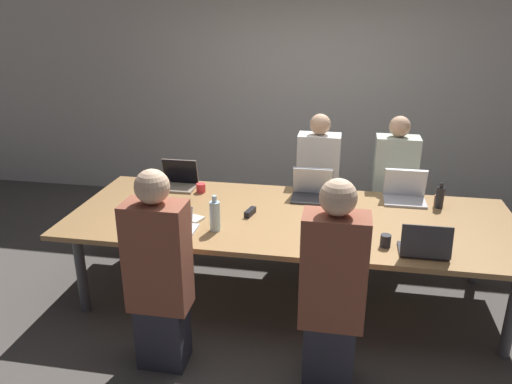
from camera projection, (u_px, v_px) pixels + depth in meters
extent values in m
plane|color=#4C4742|center=(288.00, 295.00, 4.27)|extent=(24.00, 24.00, 0.00)
cube|color=beige|center=(314.00, 89.00, 5.87)|extent=(12.00, 0.06, 2.80)
cube|color=#9E7547|center=(290.00, 218.00, 4.02)|extent=(3.55, 1.38, 0.04)
cylinder|color=#4C4C51|center=(81.00, 272.00, 3.94)|extent=(0.08, 0.08, 0.70)
cylinder|color=#4C4C51|center=(512.00, 314.00, 3.41)|extent=(0.08, 0.08, 0.70)
cylinder|color=#4C4C51|center=(133.00, 220.00, 4.88)|extent=(0.08, 0.08, 0.70)
cylinder|color=#4C4C51|center=(477.00, 247.00, 4.35)|extent=(0.08, 0.08, 0.70)
cube|color=#333338|center=(422.00, 251.00, 3.43)|extent=(0.32, 0.22, 0.02)
cube|color=#333338|center=(427.00, 242.00, 3.29)|extent=(0.33, 0.04, 0.22)
cube|color=#0F1933|center=(426.00, 241.00, 3.30)|extent=(0.32, 0.04, 0.22)
cylinder|color=#232328|center=(386.00, 241.00, 3.49)|extent=(0.07, 0.07, 0.09)
cube|color=gray|center=(334.00, 244.00, 3.52)|extent=(0.31, 0.26, 0.02)
cube|color=gray|center=(334.00, 233.00, 3.38)|extent=(0.32, 0.09, 0.25)
cube|color=#0F1933|center=(334.00, 233.00, 3.39)|extent=(0.31, 0.09, 0.25)
cube|color=#2D2D38|center=(329.00, 351.00, 3.24)|extent=(0.32, 0.24, 0.45)
cube|color=brown|center=(334.00, 271.00, 3.03)|extent=(0.40, 0.24, 0.74)
sphere|color=beige|center=(338.00, 197.00, 2.86)|extent=(0.22, 0.22, 0.22)
cube|color=#333338|center=(311.00, 199.00, 4.34)|extent=(0.34, 0.26, 0.02)
cube|color=#333338|center=(313.00, 180.00, 4.38)|extent=(0.35, 0.09, 0.25)
cube|color=silver|center=(313.00, 181.00, 4.38)|extent=(0.34, 0.09, 0.25)
cube|color=#2D2D38|center=(315.00, 228.00, 5.02)|extent=(0.32, 0.24, 0.45)
cube|color=silver|center=(318.00, 172.00, 4.81)|extent=(0.40, 0.24, 0.74)
sphere|color=tan|center=(320.00, 124.00, 4.65)|extent=(0.20, 0.20, 0.20)
cube|color=gray|center=(178.00, 188.00, 4.60)|extent=(0.32, 0.24, 0.02)
cube|color=gray|center=(180.00, 171.00, 4.65)|extent=(0.33, 0.06, 0.24)
cube|color=black|center=(180.00, 172.00, 4.64)|extent=(0.32, 0.06, 0.23)
cylinder|color=red|center=(201.00, 188.00, 4.51)|extent=(0.08, 0.08, 0.08)
cube|color=#B7B7BC|center=(405.00, 201.00, 4.28)|extent=(0.35, 0.26, 0.02)
cube|color=#B7B7BC|center=(405.00, 182.00, 4.33)|extent=(0.36, 0.08, 0.26)
cube|color=silver|center=(405.00, 183.00, 4.32)|extent=(0.35, 0.07, 0.25)
cube|color=#2D2D38|center=(389.00, 231.00, 4.94)|extent=(0.32, 0.24, 0.45)
cube|color=beige|center=(395.00, 175.00, 4.73)|extent=(0.40, 0.24, 0.74)
sphere|color=tan|center=(400.00, 127.00, 4.57)|extent=(0.19, 0.19, 0.19)
cylinder|color=brown|center=(439.00, 201.00, 4.18)|extent=(0.07, 0.07, 0.10)
cylinder|color=black|center=(440.00, 197.00, 4.15)|extent=(0.07, 0.07, 0.18)
cylinder|color=black|center=(442.00, 185.00, 4.11)|extent=(0.03, 0.03, 0.04)
cube|color=silver|center=(174.00, 229.00, 3.76)|extent=(0.33, 0.21, 0.02)
cube|color=silver|center=(170.00, 220.00, 3.64)|extent=(0.34, 0.07, 0.21)
cube|color=black|center=(170.00, 219.00, 3.65)|extent=(0.33, 0.07, 0.20)
cube|color=#2D2D38|center=(164.00, 334.00, 3.41)|extent=(0.32, 0.24, 0.45)
cube|color=brown|center=(157.00, 257.00, 3.20)|extent=(0.40, 0.24, 0.74)
sphere|color=beige|center=(152.00, 187.00, 3.03)|extent=(0.22, 0.22, 0.22)
cylinder|color=#ADD1E0|center=(215.00, 216.00, 3.72)|extent=(0.08, 0.08, 0.23)
cylinder|color=#ADD1E0|center=(214.00, 199.00, 3.67)|extent=(0.04, 0.04, 0.05)
cube|color=black|center=(250.00, 212.00, 4.02)|extent=(0.08, 0.16, 0.05)
cube|color=silver|center=(191.00, 218.00, 3.95)|extent=(0.21, 0.18, 0.02)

